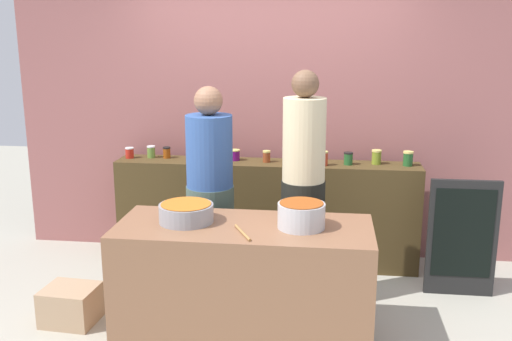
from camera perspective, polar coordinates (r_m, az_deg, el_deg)
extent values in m
plane|color=#A39F90|center=(4.49, -0.58, -14.22)|extent=(12.00, 12.00, 0.00)
cube|color=#945755|center=(5.44, 1.46, 7.33)|extent=(4.80, 0.12, 3.00)
cube|color=#44341A|center=(5.31, 1.01, -4.16)|extent=(2.70, 0.36, 0.95)
cube|color=brown|center=(4.04, -1.17, -10.96)|extent=(1.70, 0.70, 0.83)
cylinder|color=#B42216|center=(5.47, -12.21, 1.64)|extent=(0.07, 0.07, 0.09)
cylinder|color=silver|center=(5.46, -12.23, 2.14)|extent=(0.08, 0.08, 0.01)
cylinder|color=olive|center=(5.45, -10.17, 1.74)|extent=(0.07, 0.07, 0.10)
cylinder|color=silver|center=(5.44, -10.20, 2.30)|extent=(0.08, 0.08, 0.01)
cylinder|color=#8E3E0E|center=(5.41, -8.68, 1.68)|extent=(0.07, 0.07, 0.09)
cylinder|color=black|center=(5.40, -8.70, 2.21)|extent=(0.07, 0.07, 0.01)
cylinder|color=orange|center=(5.31, -5.14, 1.67)|extent=(0.07, 0.07, 0.11)
cylinder|color=black|center=(5.30, -5.16, 2.33)|extent=(0.07, 0.07, 0.02)
cylinder|color=#3D104A|center=(5.30, -3.60, 1.71)|extent=(0.08, 0.08, 0.12)
cylinder|color=black|center=(5.29, -3.61, 2.41)|extent=(0.09, 0.09, 0.01)
cylinder|color=#5B0F5B|center=(5.25, -2.07, 1.46)|extent=(0.09, 0.09, 0.09)
cylinder|color=#D6C666|center=(5.24, -2.08, 1.99)|extent=(0.09, 0.09, 0.01)
cylinder|color=brown|center=(5.18, 1.06, 1.30)|extent=(0.07, 0.07, 0.09)
cylinder|color=#D6C666|center=(5.17, 1.06, 1.86)|extent=(0.07, 0.07, 0.01)
cylinder|color=#D66212|center=(5.14, 3.34, 1.28)|extent=(0.09, 0.09, 0.10)
cylinder|color=silver|center=(5.13, 3.35, 1.92)|extent=(0.09, 0.09, 0.01)
cylinder|color=#B8321B|center=(5.21, 4.77, 1.45)|extent=(0.08, 0.08, 0.11)
cylinder|color=silver|center=(5.20, 4.79, 2.11)|extent=(0.08, 0.08, 0.01)
cylinder|color=#AB341F|center=(5.08, 6.64, 1.11)|extent=(0.07, 0.07, 0.11)
cylinder|color=#D6C666|center=(5.07, 6.66, 1.81)|extent=(0.07, 0.07, 0.01)
cylinder|color=#225627|center=(5.14, 8.98, 1.10)|extent=(0.08, 0.08, 0.10)
cylinder|color=black|center=(5.13, 9.00, 1.70)|extent=(0.08, 0.08, 0.01)
cylinder|color=olive|center=(5.21, 11.65, 1.21)|extent=(0.08, 0.08, 0.11)
cylinder|color=#D6C666|center=(5.20, 11.69, 1.89)|extent=(0.09, 0.09, 0.01)
cylinder|color=#215325|center=(5.21, 14.58, 1.05)|extent=(0.08, 0.08, 0.11)
cylinder|color=#D6C666|center=(5.19, 14.63, 1.73)|extent=(0.09, 0.09, 0.02)
cylinder|color=gray|center=(3.96, -6.81, -4.14)|extent=(0.37, 0.37, 0.12)
cylinder|color=#B9611E|center=(3.94, -6.84, -3.24)|extent=(0.34, 0.34, 0.00)
cylinder|color=#B7B7BC|center=(3.83, 4.43, -4.40)|extent=(0.31, 0.31, 0.16)
cylinder|color=#934316|center=(3.80, 4.46, -3.16)|extent=(0.29, 0.29, 0.00)
cylinder|color=#9E703D|center=(3.72, -1.31, -6.06)|extent=(0.15, 0.27, 0.02)
cylinder|color=#445950|center=(4.69, -4.40, -6.89)|extent=(0.37, 0.37, 0.91)
cylinder|color=#315394|center=(4.49, -4.57, 1.89)|extent=(0.36, 0.36, 0.56)
sphere|color=#8C6047|center=(4.43, -4.67, 6.80)|extent=(0.22, 0.22, 0.22)
cylinder|color=black|center=(4.50, 4.51, -7.18)|extent=(0.33, 0.33, 1.00)
cylinder|color=beige|center=(4.28, 4.71, 2.99)|extent=(0.31, 0.31, 0.61)
sphere|color=brown|center=(4.23, 4.82, 8.42)|extent=(0.20, 0.20, 0.20)
cube|color=tan|center=(4.59, -17.59, -12.36)|extent=(0.40, 0.35, 0.27)
cube|color=black|center=(4.95, 19.43, -6.25)|extent=(0.54, 0.04, 0.96)
cube|color=black|center=(4.92, 19.52, -5.80)|extent=(0.46, 0.01, 0.73)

